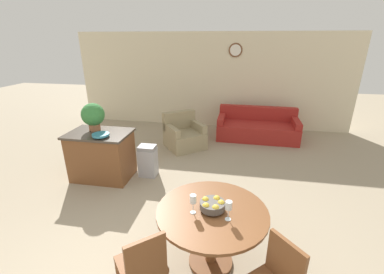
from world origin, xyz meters
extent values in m
cube|color=beige|center=(0.00, 5.92, 1.35)|extent=(8.00, 0.06, 2.70)
cylinder|color=brown|center=(0.69, 5.88, 2.21)|extent=(0.38, 0.02, 0.38)
cylinder|color=white|center=(0.69, 5.86, 2.21)|extent=(0.30, 0.01, 0.30)
cylinder|color=brown|center=(0.63, 0.71, 0.02)|extent=(0.52, 0.52, 0.04)
cylinder|color=brown|center=(0.63, 0.71, 0.38)|extent=(0.12, 0.12, 0.67)
cylinder|color=brown|center=(0.63, 0.71, 0.73)|extent=(1.24, 1.24, 0.03)
cylinder|color=brown|center=(0.01, 0.42, 0.21)|extent=(0.04, 0.04, 0.42)
cube|color=brown|center=(-0.01, 0.15, 0.44)|extent=(0.59, 0.59, 0.05)
cube|color=brown|center=(0.11, 0.01, 0.68)|extent=(0.32, 0.28, 0.43)
cube|color=brown|center=(1.33, 0.20, 0.68)|extent=(0.28, 0.32, 0.43)
cylinder|color=#4C4742|center=(0.63, 0.71, 0.76)|extent=(0.11, 0.11, 0.03)
cylinder|color=#4C4742|center=(0.63, 0.71, 0.82)|extent=(0.28, 0.28, 0.08)
sphere|color=gold|center=(0.72, 0.72, 0.84)|extent=(0.08, 0.08, 0.08)
sphere|color=gold|center=(0.67, 0.79, 0.84)|extent=(0.08, 0.08, 0.08)
sphere|color=gold|center=(0.54, 0.75, 0.84)|extent=(0.08, 0.08, 0.08)
sphere|color=gold|center=(0.56, 0.64, 0.84)|extent=(0.08, 0.08, 0.08)
sphere|color=gold|center=(0.67, 0.63, 0.84)|extent=(0.08, 0.08, 0.08)
cylinder|color=silver|center=(0.43, 0.63, 0.75)|extent=(0.06, 0.06, 0.01)
cylinder|color=silver|center=(0.43, 0.63, 0.81)|extent=(0.01, 0.01, 0.12)
cylinder|color=silver|center=(0.43, 0.63, 0.92)|extent=(0.07, 0.07, 0.09)
cylinder|color=silver|center=(0.80, 0.59, 0.75)|extent=(0.06, 0.06, 0.01)
cylinder|color=silver|center=(0.80, 0.59, 0.81)|extent=(0.01, 0.01, 0.12)
cylinder|color=silver|center=(0.80, 0.59, 0.92)|extent=(0.07, 0.07, 0.09)
cube|color=brown|center=(-1.63, 2.38, 0.44)|extent=(1.06, 0.70, 0.87)
cube|color=#42382D|center=(-1.63, 2.38, 0.89)|extent=(1.12, 0.76, 0.04)
cylinder|color=teal|center=(-1.47, 2.18, 0.92)|extent=(0.10, 0.10, 0.02)
cylinder|color=teal|center=(-1.47, 2.18, 0.96)|extent=(0.29, 0.29, 0.04)
cylinder|color=#A36642|center=(-1.77, 2.51, 0.98)|extent=(0.21, 0.21, 0.14)
sphere|color=#387F3D|center=(-1.77, 2.51, 1.21)|extent=(0.42, 0.42, 0.42)
cube|color=#9E9EA3|center=(-0.80, 2.59, 0.27)|extent=(0.33, 0.26, 0.55)
cube|color=gray|center=(-0.80, 2.59, 0.58)|extent=(0.32, 0.25, 0.07)
cube|color=maroon|center=(1.39, 5.01, 0.21)|extent=(2.09, 1.01, 0.42)
cube|color=maroon|center=(1.39, 5.39, 0.60)|extent=(2.07, 0.26, 0.36)
cube|color=maroon|center=(0.43, 5.03, 0.29)|extent=(0.18, 0.89, 0.58)
cube|color=maroon|center=(2.34, 4.99, 0.29)|extent=(0.18, 0.89, 0.58)
cube|color=#998966|center=(-0.38, 4.07, 0.20)|extent=(1.15, 1.15, 0.40)
cube|color=#998966|center=(-0.58, 4.32, 0.62)|extent=(0.76, 0.65, 0.44)
cube|color=#998966|center=(-0.65, 3.86, 0.30)|extent=(0.56, 0.67, 0.60)
cube|color=#998966|center=(-0.11, 4.29, 0.30)|extent=(0.56, 0.67, 0.60)
camera|label=1|loc=(0.82, -1.63, 2.51)|focal=24.00mm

